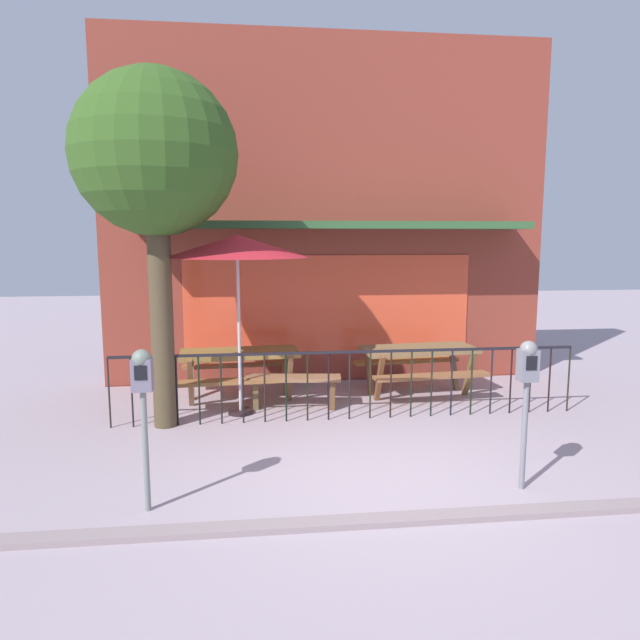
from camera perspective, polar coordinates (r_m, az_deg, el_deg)
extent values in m
plane|color=#A5949F|center=(6.21, 6.21, -15.64)|extent=(40.00, 40.00, 0.00)
cube|color=#53171A|center=(10.43, 0.69, -5.67)|extent=(7.64, 0.54, 0.01)
cube|color=brown|center=(10.13, 0.72, 10.65)|extent=(7.64, 0.50, 5.86)
cube|color=#E54C2D|center=(9.93, 0.89, 1.55)|extent=(4.97, 0.02, 1.70)
cube|color=#315D32|center=(9.45, 1.25, 9.41)|extent=(6.49, 0.86, 0.12)
cube|color=black|center=(7.86, 2.98, -3.20)|extent=(6.42, 0.04, 0.04)
cylinder|color=black|center=(8.09, -20.25, -6.83)|extent=(0.02, 0.02, 0.95)
cylinder|color=black|center=(8.02, -18.21, -6.85)|extent=(0.02, 0.02, 0.95)
cylinder|color=black|center=(7.97, -16.14, -6.86)|extent=(0.02, 0.02, 0.95)
cylinder|color=black|center=(7.93, -14.05, -6.86)|extent=(0.02, 0.02, 0.95)
cylinder|color=black|center=(7.89, -11.93, -6.85)|extent=(0.02, 0.02, 0.95)
cylinder|color=black|center=(7.87, -9.81, -6.84)|extent=(0.02, 0.02, 0.95)
cylinder|color=black|center=(7.86, -7.67, -6.81)|extent=(0.02, 0.02, 0.95)
cylinder|color=black|center=(7.86, -5.53, -6.78)|extent=(0.02, 0.02, 0.95)
cylinder|color=black|center=(7.87, -3.39, -6.73)|extent=(0.02, 0.02, 0.95)
cylinder|color=black|center=(7.89, -1.26, -6.68)|extent=(0.02, 0.02, 0.95)
cylinder|color=black|center=(7.92, 0.86, -6.62)|extent=(0.02, 0.02, 0.95)
cylinder|color=black|center=(7.96, 2.95, -6.55)|extent=(0.02, 0.02, 0.95)
cylinder|color=black|center=(8.02, 5.02, -6.47)|extent=(0.02, 0.02, 0.95)
cylinder|color=black|center=(8.08, 7.06, -6.39)|extent=(0.02, 0.02, 0.95)
cylinder|color=black|center=(8.15, 9.07, -6.29)|extent=(0.02, 0.02, 0.95)
cylinder|color=black|center=(8.24, 11.03, -6.20)|extent=(0.02, 0.02, 0.95)
cylinder|color=black|center=(8.33, 12.96, -6.09)|extent=(0.02, 0.02, 0.95)
cylinder|color=black|center=(8.43, 14.83, -5.99)|extent=(0.02, 0.02, 0.95)
cylinder|color=black|center=(8.54, 16.67, -5.88)|extent=(0.02, 0.02, 0.95)
cylinder|color=black|center=(8.66, 18.45, -5.77)|extent=(0.02, 0.02, 0.95)
cylinder|color=black|center=(8.78, 20.18, -5.65)|extent=(0.02, 0.02, 0.95)
cylinder|color=black|center=(8.92, 21.87, -5.53)|extent=(0.02, 0.02, 0.95)
cylinder|color=black|center=(9.06, 23.50, -5.42)|extent=(0.02, 0.02, 0.95)
cube|color=olive|center=(8.90, -8.01, -3.29)|extent=(1.85, 0.89, 0.07)
cube|color=#906032|center=(8.43, -7.77, -6.03)|extent=(1.81, 0.39, 0.05)
cube|color=brown|center=(9.50, -8.14, -4.41)|extent=(1.81, 0.39, 0.05)
cube|color=brown|center=(8.70, -12.75, -6.18)|extent=(0.10, 0.35, 0.78)
cube|color=brown|center=(9.25, -12.64, -5.32)|extent=(0.10, 0.35, 0.78)
cube|color=brown|center=(8.77, -3.02, -5.87)|extent=(0.10, 0.35, 0.78)
cube|color=brown|center=(9.31, -3.49, -5.04)|extent=(0.10, 0.35, 0.78)
cube|color=olive|center=(9.23, 9.81, -2.91)|extent=(1.86, 0.92, 0.07)
cube|color=#925935|center=(8.80, 11.09, -5.50)|extent=(1.82, 0.43, 0.05)
cube|color=olive|center=(9.79, 8.57, -4.03)|extent=(1.82, 0.43, 0.05)
cube|color=brown|center=(8.81, 5.94, -5.84)|extent=(0.10, 0.35, 0.78)
cube|color=brown|center=(9.33, 4.88, -5.03)|extent=(0.10, 0.35, 0.78)
cube|color=brown|center=(9.36, 14.61, -5.23)|extent=(0.10, 0.35, 0.78)
cube|color=brown|center=(9.85, 13.15, -4.51)|extent=(0.10, 0.35, 0.78)
cylinder|color=black|center=(8.40, -7.89, -9.01)|extent=(0.36, 0.36, 0.05)
cylinder|color=#B9B2B9|center=(8.13, -8.06, -0.77)|extent=(0.04, 0.04, 2.49)
cone|color=red|center=(8.03, -8.23, 7.29)|extent=(1.97, 1.97, 0.31)
cube|color=#8B5E3F|center=(8.49, -2.67, -5.79)|extent=(1.43, 0.48, 0.06)
cube|color=brown|center=(8.59, -6.43, -7.22)|extent=(0.08, 0.29, 0.45)
cube|color=brown|center=(8.53, 1.12, -7.27)|extent=(0.08, 0.29, 0.45)
cylinder|color=slate|center=(6.15, 19.64, -10.76)|extent=(0.06, 0.06, 1.11)
cube|color=slate|center=(5.96, 19.97, -4.25)|extent=(0.18, 0.14, 0.31)
sphere|color=slate|center=(5.93, 20.05, -2.77)|extent=(0.17, 0.17, 0.17)
cube|color=black|center=(5.89, 20.31, -4.04)|extent=(0.11, 0.01, 0.14)
cylinder|color=slate|center=(5.59, -16.95, -12.39)|extent=(0.06, 0.06, 1.14)
cube|color=slate|center=(5.39, -17.27, -5.23)|extent=(0.18, 0.14, 0.29)
sphere|color=slate|center=(5.36, -17.34, -3.70)|extent=(0.17, 0.17, 0.17)
cube|color=black|center=(5.31, -17.44, -5.04)|extent=(0.11, 0.01, 0.13)
cylinder|color=#4B3D29|center=(7.76, -15.48, 0.40)|extent=(0.30, 0.30, 2.98)
sphere|color=#32561E|center=(7.76, -16.09, 15.65)|extent=(2.08, 2.08, 2.08)
cube|color=gray|center=(5.45, 8.34, -19.25)|extent=(10.70, 0.20, 0.11)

